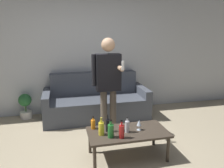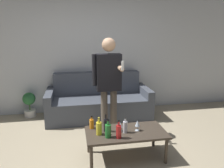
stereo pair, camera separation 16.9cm
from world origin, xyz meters
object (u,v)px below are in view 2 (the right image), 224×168
(couch, at_px, (99,102))
(coffee_table, at_px, (126,134))
(person_standing_front, at_px, (109,79))
(bottle_orange, at_px, (119,131))

(couch, bearing_deg, coffee_table, -83.38)
(couch, height_order, person_standing_front, person_standing_front)
(bottle_orange, relative_size, person_standing_front, 0.15)
(couch, height_order, bottle_orange, couch)
(bottle_orange, distance_m, person_standing_front, 1.03)
(coffee_table, bearing_deg, person_standing_front, 99.35)
(coffee_table, height_order, person_standing_front, person_standing_front)
(bottle_orange, xyz_separation_m, person_standing_front, (0.02, 0.90, 0.49))
(couch, distance_m, bottle_orange, 1.80)
(bottle_orange, bearing_deg, couch, 91.60)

